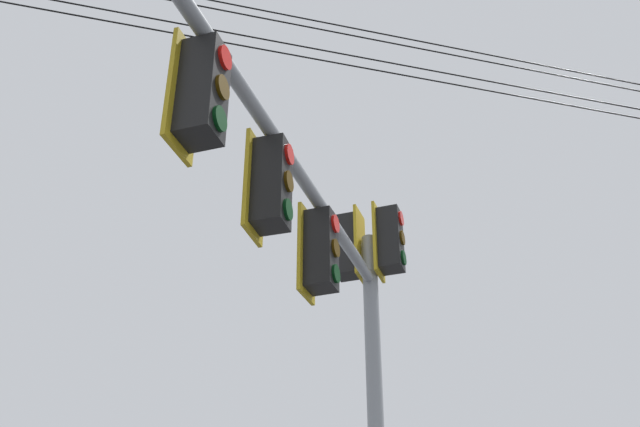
# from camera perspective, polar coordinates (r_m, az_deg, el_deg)

# --- Properties ---
(signal_mast_assembly) EXTENTS (6.52, 1.49, 6.66)m
(signal_mast_assembly) POSITION_cam_1_polar(r_m,az_deg,el_deg) (8.23, 0.88, -5.26)
(signal_mast_assembly) COLOR gray
(signal_mast_assembly) RESTS_ON ground
(overhead_wire_span) EXTENTS (8.55, 16.59, 1.32)m
(overhead_wire_span) POSITION_cam_1_polar(r_m,az_deg,el_deg) (12.55, 6.91, 11.70)
(overhead_wire_span) COLOR black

